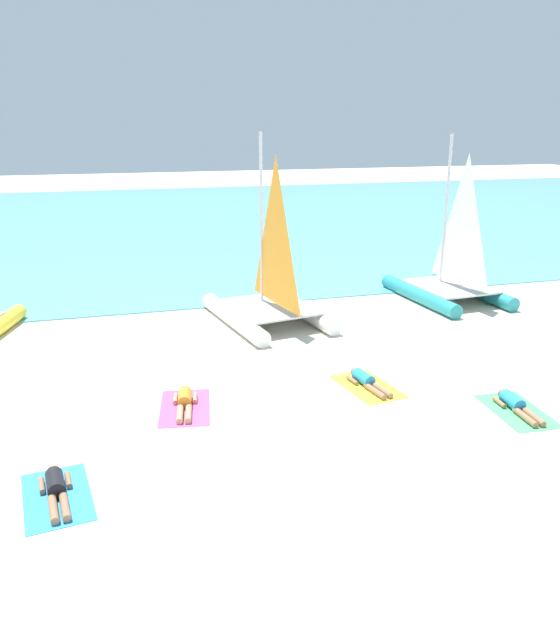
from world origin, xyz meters
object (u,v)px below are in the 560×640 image
Objects in this scene: towel_center_left at (185,408)px; sunbather_center_left at (185,401)px; sailboat_teal at (450,277)px; towel_center_right at (368,386)px; sunbather_rightmost at (516,404)px; sunbather_center_right at (366,381)px; sailboat_white at (269,296)px; towel_rightmost at (517,411)px; sunbather_leftmost at (56,488)px; towel_leftmost at (57,497)px.

towel_center_left is 1.21× the size of sunbather_center_left.
sailboat_teal is 3.01× the size of towel_center_left.
towel_center_right is 3.36m from sunbather_rightmost.
towel_center_left is 1.21× the size of sunbather_center_right.
sailboat_teal is at bearing 72.76° from sunbather_rightmost.
sailboat_white is 6.43m from sunbather_center_left.
towel_rightmost is (-3.20, -8.40, -0.84)m from sailboat_teal.
towel_center_right is (0.99, -5.52, -0.86)m from sailboat_white.
sailboat_white is 3.71× the size of sunbather_center_left.
sunbather_leftmost is at bearing -149.82° from sailboat_teal.
sailboat_white is at bearing 115.41° from towel_rightmost.
sailboat_white reaches higher than towel_leftmost.
sailboat_white is 10.25m from sunbather_leftmost.
sunbather_rightmost is (7.04, -2.17, 0.00)m from sunbather_center_left.
sailboat_white reaches higher than sailboat_teal.
sunbather_center_right reaches higher than towel_center_left.
towel_center_right is 0.14m from sunbather_center_right.
towel_center_right is at bearing 145.77° from sunbather_rightmost.
towel_center_left is at bearing 162.86° from towel_rightmost.
towel_center_left and towel_rightmost have the same top height.
sailboat_white is at bearing 46.47° from sunbather_leftmost.
sailboat_white is 3.71× the size of sunbather_center_right.
sunbather_center_right is at bearing 22.63° from towel_leftmost.
towel_leftmost and towel_center_right have the same top height.
sailboat_teal is 8.56m from sunbather_center_right.
sunbather_center_left reaches higher than towel_center_left.
sunbather_center_left is at bearing 80.81° from towel_center_left.
towel_center_right and towel_rightmost have the same top height.
towel_rightmost is (3.63, -7.65, -0.86)m from sailboat_white.
sunbather_center_left is (-3.40, -5.41, -0.74)m from sailboat_white.
sailboat_white is 3.06× the size of towel_center_left.
towel_rightmost is (9.61, 0.70, 0.00)m from towel_leftmost.
sailboat_white is at bearing 66.99° from sunbather_center_left.
sunbather_center_right reaches higher than towel_leftmost.
towel_center_left is 1.00× the size of towel_rightmost.
sunbather_rightmost is at bearing -16.63° from towel_center_left.
sunbather_center_left is at bearing 178.58° from towel_center_right.
sunbather_center_right is at bearing 99.13° from towel_center_right.
sailboat_white is 3.71× the size of sunbather_leftmost.
sunbather_leftmost and sunbather_center_right have the same top height.
towel_center_left is at bearing 39.89° from sunbather_leftmost.
towel_center_right is (6.97, 2.83, 0.00)m from towel_leftmost.
sunbather_center_right is (0.98, -5.45, -0.74)m from sailboat_white.
sailboat_teal is at bearing 40.25° from sunbather_center_left.
sailboat_white reaches higher than towel_center_left.
sunbather_center_left is at bearing 40.43° from sunbather_leftmost.
sailboat_teal is 3.65× the size of sunbather_center_left.
towel_center_left is 7.38m from towel_rightmost.
sailboat_teal reaches higher than sunbather_center_right.
towel_center_left is at bearing 171.17° from sunbather_center_right.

